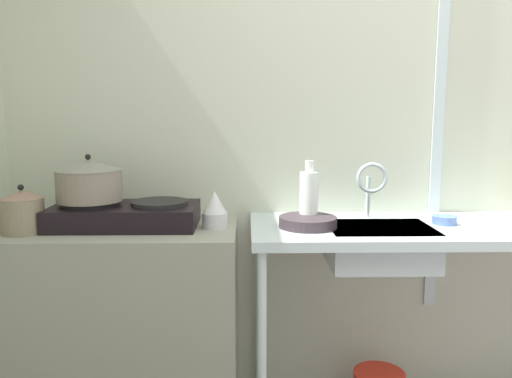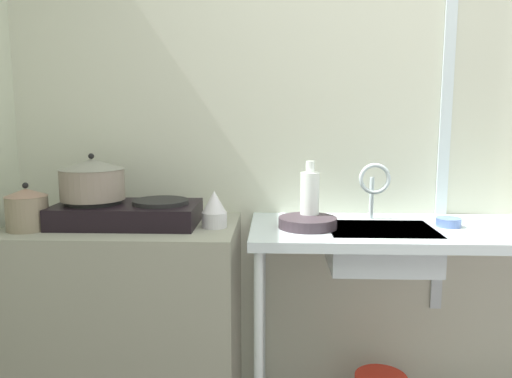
{
  "view_description": "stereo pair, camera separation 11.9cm",
  "coord_description": "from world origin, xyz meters",
  "px_view_note": "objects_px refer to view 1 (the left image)",
  "views": [
    {
      "loc": [
        -0.81,
        -0.85,
        1.33
      ],
      "look_at": [
        -0.77,
        1.22,
        1.02
      ],
      "focal_mm": 35.5,
      "sensor_mm": 36.0,
      "label": 1
    },
    {
      "loc": [
        -0.69,
        -0.85,
        1.33
      ],
      "look_at": [
        -0.77,
        1.22,
        1.02
      ],
      "focal_mm": 35.5,
      "sensor_mm": 36.0,
      "label": 2
    }
  ],
  "objects_px": {
    "faucet": "(371,181)",
    "bottle_by_sink": "(309,197)",
    "small_bowl_on_drainboard": "(444,220)",
    "pot_on_left_burner": "(89,180)",
    "percolator": "(215,210)",
    "sink_basin": "(380,246)",
    "stove": "(125,214)",
    "frying_pan": "(308,222)",
    "pot_beside_stove": "(22,212)"
  },
  "relations": [
    {
      "from": "pot_beside_stove",
      "to": "percolator",
      "type": "distance_m",
      "value": 0.75
    },
    {
      "from": "frying_pan",
      "to": "stove",
      "type": "bearing_deg",
      "value": 177.59
    },
    {
      "from": "stove",
      "to": "pot_beside_stove",
      "type": "xyz_separation_m",
      "value": [
        -0.37,
        -0.11,
        0.04
      ]
    },
    {
      "from": "pot_beside_stove",
      "to": "sink_basin",
      "type": "height_order",
      "value": "pot_beside_stove"
    },
    {
      "from": "pot_on_left_burner",
      "to": "small_bowl_on_drainboard",
      "type": "xyz_separation_m",
      "value": [
        1.49,
        0.01,
        -0.18
      ]
    },
    {
      "from": "faucet",
      "to": "sink_basin",
      "type": "bearing_deg",
      "value": -87.15
    },
    {
      "from": "percolator",
      "to": "frying_pan",
      "type": "distance_m",
      "value": 0.39
    },
    {
      "from": "pot_on_left_burner",
      "to": "faucet",
      "type": "height_order",
      "value": "pot_on_left_burner"
    },
    {
      "from": "stove",
      "to": "percolator",
      "type": "bearing_deg",
      "value": -5.44
    },
    {
      "from": "stove",
      "to": "faucet",
      "type": "distance_m",
      "value": 1.06
    },
    {
      "from": "sink_basin",
      "to": "small_bowl_on_drainboard",
      "type": "distance_m",
      "value": 0.31
    },
    {
      "from": "faucet",
      "to": "pot_on_left_burner",
      "type": "bearing_deg",
      "value": -174.55
    },
    {
      "from": "pot_beside_stove",
      "to": "small_bowl_on_drainboard",
      "type": "height_order",
      "value": "pot_beside_stove"
    },
    {
      "from": "sink_basin",
      "to": "bottle_by_sink",
      "type": "xyz_separation_m",
      "value": [
        -0.29,
        0.07,
        0.2
      ]
    },
    {
      "from": "pot_beside_stove",
      "to": "frying_pan",
      "type": "height_order",
      "value": "pot_beside_stove"
    },
    {
      "from": "sink_basin",
      "to": "pot_on_left_burner",
      "type": "bearing_deg",
      "value": 178.37
    },
    {
      "from": "pot_beside_stove",
      "to": "sink_basin",
      "type": "distance_m",
      "value": 1.45
    },
    {
      "from": "percolator",
      "to": "small_bowl_on_drainboard",
      "type": "height_order",
      "value": "percolator"
    },
    {
      "from": "percolator",
      "to": "small_bowl_on_drainboard",
      "type": "bearing_deg",
      "value": 2.95
    },
    {
      "from": "percolator",
      "to": "small_bowl_on_drainboard",
      "type": "xyz_separation_m",
      "value": [
        0.97,
        0.05,
        -0.06
      ]
    },
    {
      "from": "stove",
      "to": "faucet",
      "type": "height_order",
      "value": "faucet"
    },
    {
      "from": "stove",
      "to": "sink_basin",
      "type": "distance_m",
      "value": 1.07
    },
    {
      "from": "stove",
      "to": "small_bowl_on_drainboard",
      "type": "height_order",
      "value": "stove"
    },
    {
      "from": "percolator",
      "to": "small_bowl_on_drainboard",
      "type": "relative_size",
      "value": 1.48
    },
    {
      "from": "pot_on_left_burner",
      "to": "frying_pan",
      "type": "xyz_separation_m",
      "value": [
        0.9,
        -0.03,
        -0.17
      ]
    },
    {
      "from": "pot_on_left_burner",
      "to": "percolator",
      "type": "distance_m",
      "value": 0.53
    },
    {
      "from": "frying_pan",
      "to": "sink_basin",
      "type": "bearing_deg",
      "value": -0.43
    },
    {
      "from": "faucet",
      "to": "frying_pan",
      "type": "bearing_deg",
      "value": -153.64
    },
    {
      "from": "stove",
      "to": "sink_basin",
      "type": "xyz_separation_m",
      "value": [
        1.06,
        -0.03,
        -0.13
      ]
    },
    {
      "from": "percolator",
      "to": "sink_basin",
      "type": "height_order",
      "value": "percolator"
    },
    {
      "from": "pot_beside_stove",
      "to": "frying_pan",
      "type": "bearing_deg",
      "value": 4.02
    },
    {
      "from": "pot_beside_stove",
      "to": "percolator",
      "type": "relative_size",
      "value": 1.27
    },
    {
      "from": "percolator",
      "to": "faucet",
      "type": "distance_m",
      "value": 0.7
    },
    {
      "from": "pot_on_left_burner",
      "to": "pot_beside_stove",
      "type": "relative_size",
      "value": 1.4
    },
    {
      "from": "frying_pan",
      "to": "bottle_by_sink",
      "type": "relative_size",
      "value": 0.89
    },
    {
      "from": "percolator",
      "to": "frying_pan",
      "type": "relative_size",
      "value": 0.64
    },
    {
      "from": "pot_on_left_burner",
      "to": "frying_pan",
      "type": "distance_m",
      "value": 0.92
    },
    {
      "from": "frying_pan",
      "to": "bottle_by_sink",
      "type": "bearing_deg",
      "value": 80.06
    },
    {
      "from": "small_bowl_on_drainboard",
      "to": "stove",
      "type": "bearing_deg",
      "value": -179.38
    },
    {
      "from": "small_bowl_on_drainboard",
      "to": "bottle_by_sink",
      "type": "relative_size",
      "value": 0.38
    },
    {
      "from": "percolator",
      "to": "sink_basin",
      "type": "bearing_deg",
      "value": 0.12
    },
    {
      "from": "pot_on_left_burner",
      "to": "percolator",
      "type": "height_order",
      "value": "pot_on_left_burner"
    },
    {
      "from": "pot_beside_stove",
      "to": "faucet",
      "type": "height_order",
      "value": "faucet"
    },
    {
      "from": "sink_basin",
      "to": "small_bowl_on_drainboard",
      "type": "bearing_deg",
      "value": 9.67
    },
    {
      "from": "faucet",
      "to": "bottle_by_sink",
      "type": "xyz_separation_m",
      "value": [
        -0.28,
        -0.08,
        -0.05
      ]
    },
    {
      "from": "pot_beside_stove",
      "to": "bottle_by_sink",
      "type": "height_order",
      "value": "bottle_by_sink"
    },
    {
      "from": "sink_basin",
      "to": "small_bowl_on_drainboard",
      "type": "xyz_separation_m",
      "value": [
        0.29,
        0.05,
        0.1
      ]
    },
    {
      "from": "small_bowl_on_drainboard",
      "to": "faucet",
      "type": "bearing_deg",
      "value": 161.22
    },
    {
      "from": "pot_beside_stove",
      "to": "faucet",
      "type": "bearing_deg",
      "value": 8.98
    },
    {
      "from": "sink_basin",
      "to": "faucet",
      "type": "bearing_deg",
      "value": 92.85
    }
  ]
}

